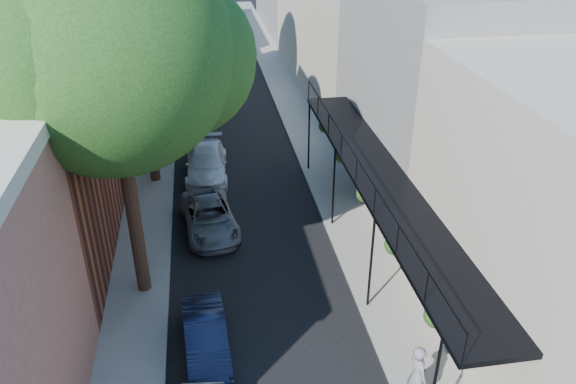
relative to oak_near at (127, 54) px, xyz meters
name	(u,v)px	position (x,y,z in m)	size (l,w,h in m)	color
road_surface	(224,93)	(3.37, 19.74, -7.87)	(6.00, 64.00, 0.01)	black
sidewalk_left	(161,95)	(-0.63, 19.74, -7.82)	(2.00, 64.00, 0.12)	gray
sidewalk_right	(284,89)	(7.37, 19.74, -7.82)	(2.00, 64.00, 0.12)	gray
buildings_left	(57,25)	(-5.93, 18.50, -2.94)	(10.10, 59.10, 12.00)	tan
buildings_right	(364,21)	(12.36, 19.23, -3.45)	(9.80, 55.00, 10.00)	beige
oak_near	(127,54)	(0.00, 0.00, 0.00)	(7.48, 6.80, 11.42)	#382316
oak_mid	(146,23)	(-0.05, 7.97, -0.82)	(6.60, 6.00, 10.20)	#382316
parked_car_b	(206,337)	(1.52, -3.40, -7.32)	(1.19, 3.40, 1.12)	#111A37
parked_car_c	(209,217)	(1.87, 3.18, -7.29)	(1.94, 4.20, 1.17)	slate
parked_car_d	(207,164)	(1.91, 7.86, -7.22)	(1.86, 4.57, 1.33)	silver
parked_car_e	(190,126)	(1.16, 12.65, -7.23)	(1.54, 3.82, 1.30)	black
parked_car_f	(193,96)	(1.38, 17.81, -7.30)	(1.23, 3.53, 1.16)	#635A53
pedestrian	(417,375)	(6.77, -6.17, -6.82)	(0.68, 0.45, 1.87)	gray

